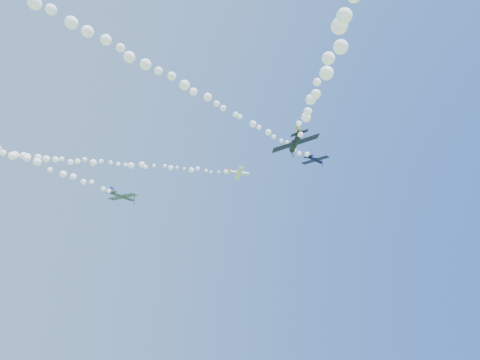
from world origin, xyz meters
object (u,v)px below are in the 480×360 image
plane_grey (123,196)px  plane_black (296,142)px  plane_white (239,173)px  plane_navy (315,160)px

plane_grey → plane_black: 45.73m
plane_white → plane_black: (-11.07, -37.94, -11.83)m
plane_navy → plane_grey: (-40.29, 21.50, -10.29)m
plane_black → plane_white: bearing=10.1°
plane_white → plane_navy: (11.63, -17.23, -0.57)m
plane_navy → plane_white: bearing=107.5°
plane_white → plane_black: bearing=-87.4°
plane_white → plane_grey: (-28.66, 4.26, -10.86)m
plane_white → plane_grey: size_ratio=0.88×
plane_grey → plane_navy: bearing=-56.0°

